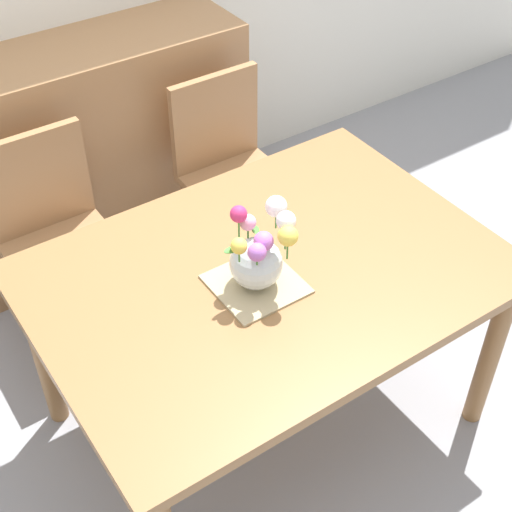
% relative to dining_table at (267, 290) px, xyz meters
% --- Properties ---
extents(ground_plane, '(12.00, 12.00, 0.00)m').
position_rel_dining_table_xyz_m(ground_plane, '(0.00, 0.00, -0.67)').
color(ground_plane, '#939399').
extents(dining_table, '(1.47, 1.05, 0.76)m').
position_rel_dining_table_xyz_m(dining_table, '(0.00, 0.00, 0.00)').
color(dining_table, olive).
rests_on(dining_table, ground_plane).
extents(chair_left, '(0.42, 0.42, 0.90)m').
position_rel_dining_table_xyz_m(chair_left, '(-0.41, 0.87, -0.15)').
color(chair_left, '#9E7047').
rests_on(chair_left, ground_plane).
extents(chair_right, '(0.42, 0.42, 0.90)m').
position_rel_dining_table_xyz_m(chair_right, '(0.41, 0.87, -0.15)').
color(chair_right, '#9E7047').
rests_on(chair_right, ground_plane).
extents(dresser, '(1.40, 0.47, 1.00)m').
position_rel_dining_table_xyz_m(dresser, '(-0.03, 1.33, -0.17)').
color(dresser, '#9E7047').
rests_on(dresser, ground_plane).
extents(placemat, '(0.26, 0.26, 0.01)m').
position_rel_dining_table_xyz_m(placemat, '(-0.07, -0.04, 0.09)').
color(placemat, tan).
rests_on(placemat, dining_table).
extents(flower_vase, '(0.25, 0.20, 0.28)m').
position_rel_dining_table_xyz_m(flower_vase, '(-0.06, -0.04, 0.22)').
color(flower_vase, silver).
rests_on(flower_vase, placemat).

